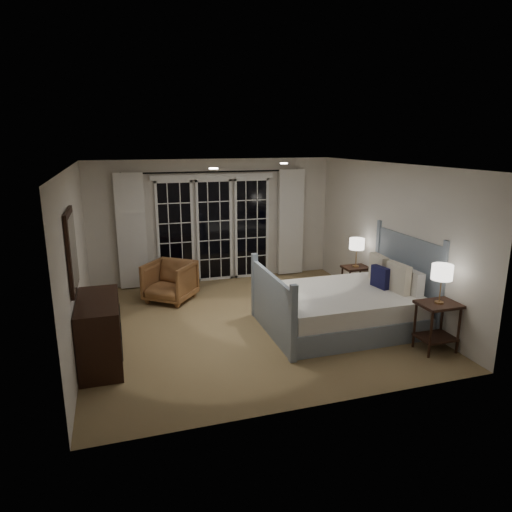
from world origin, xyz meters
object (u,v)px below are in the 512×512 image
object	(u,v)px
armchair	(170,281)
dresser	(100,332)
bed	(345,306)
lamp_right	(357,244)
lamp_left	(442,273)
nightstand_left	(437,319)
nightstand_right	(355,277)

from	to	relation	value
armchair	dresser	bearing A→B (deg)	-80.75
bed	lamp_right	size ratio (longest dim) A/B	4.47
bed	armchair	distance (m)	3.19
dresser	bed	bearing A→B (deg)	2.29
lamp_left	armchair	distance (m)	4.62
nightstand_left	dresser	size ratio (longest dim) A/B	0.56
nightstand_left	lamp_right	size ratio (longest dim) A/B	1.32
nightstand_left	lamp_right	bearing A→B (deg)	89.28
nightstand_right	dresser	distance (m)	4.68
bed	nightstand_right	world-z (taller)	bed
lamp_right	armchair	xyz separation A→B (m)	(-3.31, 0.83, -0.65)
lamp_left	dresser	size ratio (longest dim) A/B	0.44
lamp_left	armchair	bearing A→B (deg)	136.16
bed	dresser	bearing A→B (deg)	-177.71
armchair	dresser	distance (m)	2.46
nightstand_right	lamp_right	bearing A→B (deg)	0.00
bed	nightstand_right	bearing A→B (deg)	54.79
bed	lamp_left	world-z (taller)	bed
nightstand_left	armchair	distance (m)	4.56
nightstand_right	armchair	world-z (taller)	armchair
bed	lamp_left	size ratio (longest dim) A/B	4.36
bed	nightstand_left	world-z (taller)	bed
nightstand_left	nightstand_right	distance (m)	2.33
bed	nightstand_right	xyz separation A→B (m)	(0.84, 1.19, 0.04)
bed	lamp_right	distance (m)	1.60
nightstand_left	lamp_right	distance (m)	2.39
lamp_right	dresser	bearing A→B (deg)	-163.40
bed	nightstand_left	distance (m)	1.40
nightstand_right	lamp_left	xyz separation A→B (m)	(-0.03, -2.33, 0.75)
lamp_right	nightstand_right	bearing A→B (deg)	0.00
lamp_left	dresser	world-z (taller)	lamp_left
nightstand_right	bed	bearing A→B (deg)	-125.21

